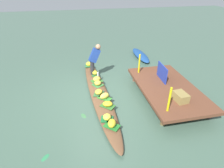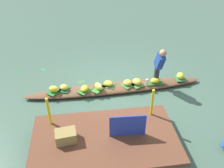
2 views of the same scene
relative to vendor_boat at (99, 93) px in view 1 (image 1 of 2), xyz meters
The scene contains 30 objects.
canal_water 0.09m from the vendor_boat, ahead, with size 40.00×40.00×0.00m, color #415D4C.
dock_platform 2.33m from the vendor_boat, 75.81° to the left, with size 3.20×1.80×0.39m.
vendor_boat is the anchor object (origin of this frame).
moored_boat 3.98m from the vendor_boat, 139.43° to the left, with size 2.00×0.51×0.24m, color navy.
leaf_mat_0 0.54m from the vendor_boat, 12.60° to the left, with size 0.45×0.23×0.01m, color #36832F.
banana_bunch_0 0.56m from the vendor_boat, 12.60° to the left, with size 0.32×0.18×0.19m, color #F9D74F.
leaf_mat_1 2.09m from the vendor_boat, behind, with size 0.38×0.29×0.01m, color #337141.
banana_bunch_1 2.10m from the vendor_boat, behind, with size 0.27×0.22×0.19m, color yellow.
leaf_mat_2 0.95m from the vendor_boat, ahead, with size 0.42×0.27×0.01m, color #336C2B.
banana_bunch_2 0.96m from the vendor_boat, ahead, with size 0.30×0.21×0.15m, color gold.
leaf_mat_3 1.83m from the vendor_boat, ahead, with size 0.40×0.27×0.01m, color #216F28.
banana_bunch_3 1.84m from the vendor_boat, ahead, with size 0.28×0.20×0.19m, color yellow.
leaf_mat_4 1.24m from the vendor_boat, behind, with size 0.44×0.27×0.01m, color #2C5E2D.
banana_bunch_4 1.25m from the vendor_boat, behind, with size 0.32×0.20×0.16m, color gold.
leaf_mat_5 0.67m from the vendor_boat, behind, with size 0.40×0.33×0.01m, color #3A762F.
banana_bunch_5 0.68m from the vendor_boat, behind, with size 0.29×0.25×0.18m, color gold.
leaf_mat_6 1.54m from the vendor_boat, ahead, with size 0.33×0.28×0.01m, color #1A6633.
banana_bunch_6 1.54m from the vendor_boat, ahead, with size 0.24×0.22×0.16m, color yellow.
leaf_mat_7 0.38m from the vendor_boat, behind, with size 0.34×0.33×0.01m, color #387B3A.
banana_bunch_7 0.41m from the vendor_boat, behind, with size 0.25×0.25×0.16m, color gold.
leaf_mat_8 0.24m from the vendor_boat, ahead, with size 0.39×0.31×0.01m, color #346637.
banana_bunch_8 0.27m from the vendor_boat, ahead, with size 0.28×0.24×0.15m, color yellow.
vendor_person 1.50m from the vendor_boat, behind, with size 0.21×0.49×1.21m.
water_bottle 0.97m from the vendor_boat, behind, with size 0.07×0.07×0.21m, color silver.
market_banner 2.32m from the vendor_boat, 88.28° to the left, with size 0.79×0.03×0.55m, color #2538A0.
railing_post_west 1.88m from the vendor_boat, 111.06° to the left, with size 0.06×0.06×0.73m, color yellow.
railing_post_east 2.50m from the vendor_boat, 42.92° to the left, with size 0.06×0.06×0.73m, color yellow.
produce_crate 2.66m from the vendor_boat, 57.86° to the left, with size 0.44×0.32×0.26m, color olive.
drifting_plant_0 2.81m from the vendor_boat, 33.98° to the right, with size 0.23×0.11×0.01m, color #2C7C4B.
drifting_plant_2 1.20m from the vendor_boat, 30.40° to the right, with size 0.24×0.12×0.01m, color #3F7845.
Camera 1 is at (5.38, -0.66, 3.55)m, focal length 29.67 mm.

